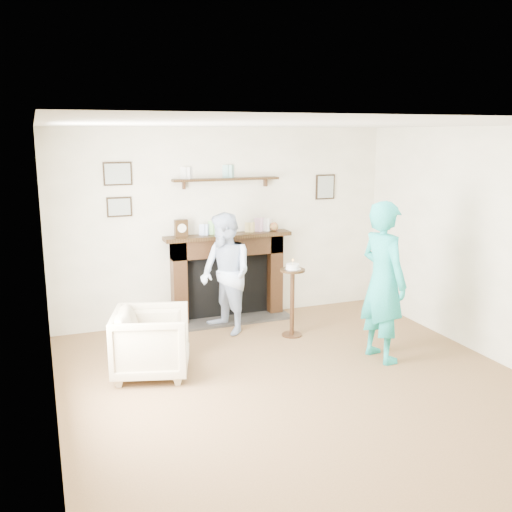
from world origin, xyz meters
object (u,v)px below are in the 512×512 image
(man, at_px, (226,332))
(pedestal_table, at_px, (292,289))
(woman, at_px, (379,358))
(armchair, at_px, (153,374))

(man, distance_m, pedestal_table, 1.01)
(woman, relative_size, pedestal_table, 1.82)
(armchair, relative_size, woman, 0.43)
(man, bearing_deg, pedestal_table, 44.22)
(armchair, relative_size, man, 0.51)
(armchair, bearing_deg, woman, -84.99)
(man, relative_size, pedestal_table, 1.56)
(armchair, distance_m, man, 1.44)
(armchair, relative_size, pedestal_table, 0.79)
(armchair, xyz_separation_m, man, (1.10, 0.93, 0.00))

